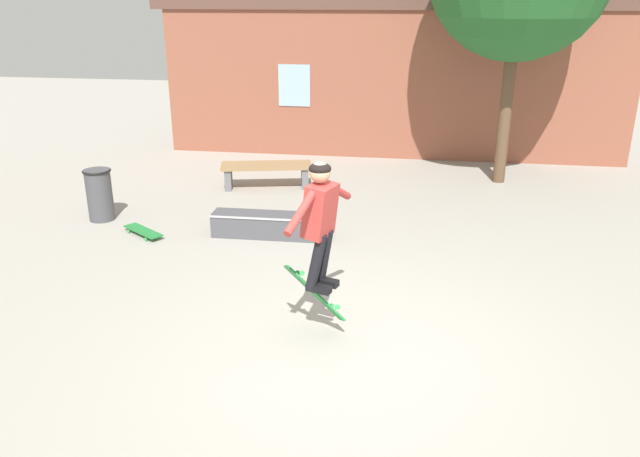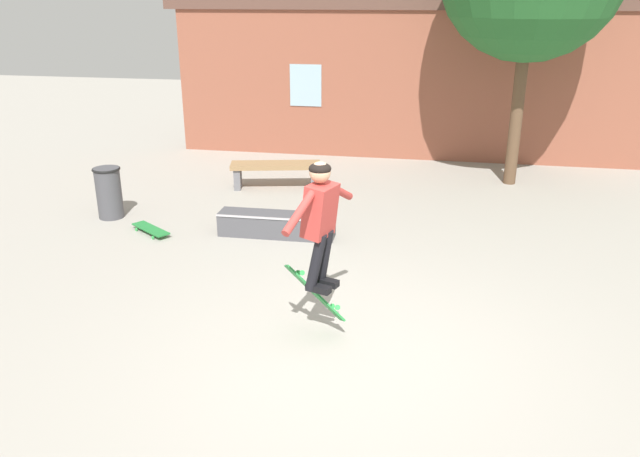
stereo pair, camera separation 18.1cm
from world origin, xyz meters
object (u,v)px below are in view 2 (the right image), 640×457
at_px(skater, 320,215).
at_px(skateboard_flipping, 315,293).
at_px(skate_ledge, 277,225).
at_px(skateboard_resting, 151,229).
at_px(park_bench, 276,170).
at_px(trash_bin, 109,192).

xyz_separation_m(skater, skateboard_flipping, (-0.06, 0.04, -0.88)).
relative_size(skate_ledge, skateboard_flipping, 2.53).
bearing_deg(skateboard_resting, skateboard_flipping, 175.36).
xyz_separation_m(park_bench, trash_bin, (-2.22, -2.12, 0.09)).
distance_m(skate_ledge, skateboard_resting, 1.94).
distance_m(trash_bin, skateboard_flipping, 5.03).
xyz_separation_m(skate_ledge, skateboard_resting, (-1.92, -0.26, -0.11)).
relative_size(skater, skateboard_flipping, 1.94).
distance_m(skate_ledge, skater, 3.26).
xyz_separation_m(skateboard_flipping, skateboard_resting, (-3.05, 2.49, -0.43)).
bearing_deg(skateboard_flipping, skateboard_resting, 140.83).
bearing_deg(skate_ledge, skateboard_resting, -173.40).
bearing_deg(skater, trash_bin, 161.38).
relative_size(trash_bin, skater, 0.62).
distance_m(park_bench, skateboard_flipping, 5.48).
bearing_deg(trash_bin, park_bench, 43.70).
xyz_separation_m(skate_ledge, skater, (1.19, -2.79, 1.19)).
height_order(skater, skateboard_resting, skater).
bearing_deg(skateboard_flipping, park_bench, 108.98).
bearing_deg(park_bench, skateboard_flipping, -84.05).
height_order(trash_bin, skateboard_flipping, same).
xyz_separation_m(park_bench, skateboard_resting, (-1.28, -2.69, -0.27)).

